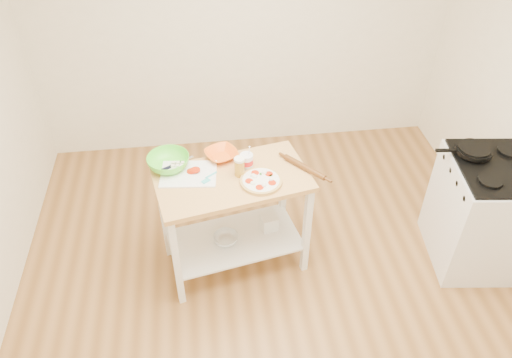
{
  "coord_description": "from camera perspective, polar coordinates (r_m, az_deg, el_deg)",
  "views": [
    {
      "loc": [
        -0.45,
        -2.23,
        3.19
      ],
      "look_at": [
        -0.09,
        0.54,
        0.86
      ],
      "focal_mm": 35.0,
      "sensor_mm": 36.0,
      "label": 1
    }
  ],
  "objects": [
    {
      "name": "prep_island",
      "position": [
        3.76,
        -2.61,
        -2.82
      ],
      "size": [
        1.2,
        0.8,
        0.9
      ],
      "rotation": [
        0.0,
        0.0,
        0.19
      ],
      "color": "tan",
      "rests_on": "ground"
    },
    {
      "name": "room_shell",
      "position": [
        2.93,
        3.09,
        0.86
      ],
      "size": [
        4.04,
        4.54,
        2.74
      ],
      "color": "#A16F3B",
      "rests_on": "ground"
    },
    {
      "name": "spatula",
      "position": [
        3.58,
        -5.43,
        0.15
      ],
      "size": [
        0.12,
        0.13,
        0.01
      ],
      "rotation": [
        0.0,
        0.0,
        0.63
      ],
      "color": "#3DC1C2",
      "rests_on": "cutting_board"
    },
    {
      "name": "knife",
      "position": [
        3.72,
        -9.43,
        1.56
      ],
      "size": [
        0.24,
        0.16,
        0.01
      ],
      "rotation": [
        0.0,
        0.0,
        0.51
      ],
      "color": "silver",
      "rests_on": "cutting_board"
    },
    {
      "name": "orange_bowl",
      "position": [
        3.76,
        -3.98,
        2.81
      ],
      "size": [
        0.31,
        0.31,
        0.06
      ],
      "primitive_type": "imported",
      "rotation": [
        0.0,
        0.0,
        0.42
      ],
      "color": "orange",
      "rests_on": "prep_island"
    },
    {
      "name": "cutting_board",
      "position": [
        3.64,
        -7.74,
        0.65
      ],
      "size": [
        0.43,
        0.34,
        0.04
      ],
      "rotation": [
        0.0,
        0.0,
        -0.11
      ],
      "color": "white",
      "rests_on": "prep_island"
    },
    {
      "name": "rolling_pin",
      "position": [
        3.66,
        5.58,
        1.33
      ],
      "size": [
        0.27,
        0.31,
        0.04
      ],
      "primitive_type": "cylinder",
      "rotation": [
        1.57,
        0.0,
        0.69
      ],
      "color": "brown",
      "rests_on": "prep_island"
    },
    {
      "name": "shelf_bin",
      "position": [
        4.07,
        1.48,
        -4.94
      ],
      "size": [
        0.15,
        0.15,
        0.13
      ],
      "primitive_type": "cube",
      "rotation": [
        0.0,
        0.0,
        0.19
      ],
      "color": "white",
      "rests_on": "prep_island"
    },
    {
      "name": "green_bowl",
      "position": [
        3.7,
        -9.97,
        1.92
      ],
      "size": [
        0.41,
        0.41,
        0.1
      ],
      "primitive_type": "imported",
      "rotation": [
        0.0,
        0.0,
        0.42
      ],
      "color": "#5CE335",
      "rests_on": "prep_island"
    },
    {
      "name": "yogurt_tub",
      "position": [
        3.64,
        -1.08,
        2.07
      ],
      "size": [
        0.1,
        0.1,
        0.21
      ],
      "color": "white",
      "rests_on": "prep_island"
    },
    {
      "name": "gas_stove",
      "position": [
        4.31,
        24.38,
        -3.49
      ],
      "size": [
        0.71,
        0.8,
        1.11
      ],
      "rotation": [
        0.0,
        0.0,
        -0.12
      ],
      "color": "silver",
      "rests_on": "ground"
    },
    {
      "name": "skillet",
      "position": [
        4.06,
        23.55,
        3.03
      ],
      "size": [
        0.42,
        0.27,
        0.03
      ],
      "rotation": [
        0.0,
        0.0,
        -0.12
      ],
      "color": "black",
      "rests_on": "gas_stove"
    },
    {
      "name": "beer_pint",
      "position": [
        3.56,
        -1.9,
        1.41
      ],
      "size": [
        0.08,
        0.08,
        0.15
      ],
      "color": "#B28627",
      "rests_on": "prep_island"
    },
    {
      "name": "pizza",
      "position": [
        3.53,
        0.57,
        -0.19
      ],
      "size": [
        0.3,
        0.3,
        0.05
      ],
      "rotation": [
        0.0,
        0.0,
        0.43
      ],
      "color": "tan",
      "rests_on": "prep_island"
    },
    {
      "name": "shelf_glass_bowl",
      "position": [
        3.99,
        -3.45,
        -6.81
      ],
      "size": [
        0.27,
        0.27,
        0.06
      ],
      "primitive_type": "imported",
      "rotation": [
        0.0,
        0.0,
        0.59
      ],
      "color": "silver",
      "rests_on": "prep_island"
    }
  ]
}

